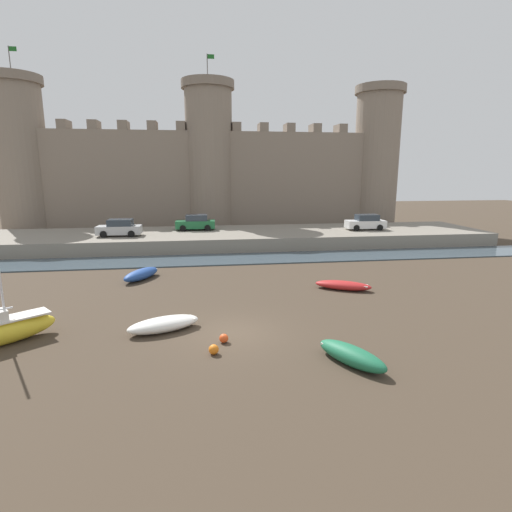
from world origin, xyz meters
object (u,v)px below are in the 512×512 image
rowboat_foreground_centre (141,274)px  mooring_buoy_mid_mud (224,338)px  sailboat_midflat_centre (0,330)px  car_quay_centre_west (196,223)px  rowboat_near_channel_left (164,324)px  rowboat_foreground_left (343,285)px  rowboat_near_channel_right (351,355)px  car_quay_east (366,222)px  mooring_buoy_near_shore (214,350)px  car_quay_centre_east (119,228)px

rowboat_foreground_centre → mooring_buoy_mid_mud: rowboat_foreground_centre is taller
sailboat_midflat_centre → car_quay_centre_west: (8.30, 24.83, 1.49)m
rowboat_near_channel_left → rowboat_foreground_left: bearing=26.3°
rowboat_foreground_centre → rowboat_near_channel_right: bearing=-55.0°
sailboat_midflat_centre → rowboat_near_channel_left: size_ratio=1.67×
rowboat_near_channel_left → car_quay_east: bearing=48.6°
mooring_buoy_near_shore → car_quay_east: size_ratio=0.10×
rowboat_near_channel_right → car_quay_centre_east: size_ratio=0.79×
rowboat_near_channel_right → sailboat_midflat_centre: bearing=165.0°
car_quay_centre_west → car_quay_centre_east: bearing=-156.4°
car_quay_east → mooring_buoy_near_shore: bearing=-124.6°
rowboat_near_channel_right → car_quay_east: (11.73, 26.38, 1.76)m
rowboat_near_channel_right → car_quay_centre_west: (-6.21, 28.72, 1.76)m
rowboat_near_channel_right → rowboat_near_channel_left: rowboat_near_channel_right is taller
mooring_buoy_mid_mud → car_quay_centre_east: (-8.58, 22.84, 1.95)m
sailboat_midflat_centre → car_quay_centre_west: size_ratio=1.47×
rowboat_foreground_centre → car_quay_centre_west: (3.74, 14.52, 1.76)m
rowboat_foreground_left → rowboat_near_channel_left: (-10.85, -5.37, 0.05)m
rowboat_near_channel_left → mooring_buoy_near_shore: rowboat_near_channel_left is taller
rowboat_foreground_centre → car_quay_east: size_ratio=0.85×
car_quay_centre_west → car_quay_centre_east: 7.88m
rowboat_near_channel_left → mooring_buoy_mid_mud: size_ratio=9.02×
rowboat_near_channel_left → car_quay_centre_west: (1.39, 24.26, 1.80)m
car_quay_east → car_quay_centre_west: bearing=172.6°
mooring_buoy_near_shore → car_quay_east: car_quay_east is taller
rowboat_near_channel_right → mooring_buoy_near_shore: size_ratio=7.73×
rowboat_foreground_left → rowboat_near_channel_left: rowboat_near_channel_left is taller
rowboat_near_channel_right → car_quay_centre_west: 29.43m
sailboat_midflat_centre → car_quay_centre_east: sailboat_midflat_centre is taller
mooring_buoy_near_shore → car_quay_east: 30.12m
car_quay_centre_east → rowboat_foreground_left: bearing=-43.3°
rowboat_near_channel_right → car_quay_east: size_ratio=0.79×
mooring_buoy_mid_mud → mooring_buoy_near_shore: (-0.49, -1.09, 0.01)m
car_quay_centre_east → car_quay_east: bearing=1.9°
rowboat_foreground_left → mooring_buoy_mid_mud: rowboat_foreground_left is taller
mooring_buoy_mid_mud → rowboat_near_channel_right: bearing=-29.4°
sailboat_midflat_centre → rowboat_near_channel_left: (6.91, 0.57, -0.31)m
sailboat_midflat_centre → rowboat_near_channel_right: bearing=-15.0°
rowboat_near_channel_left → car_quay_centre_east: bearing=105.4°
rowboat_near_channel_right → car_quay_centre_east: 28.93m
rowboat_near_channel_left → car_quay_centre_east: car_quay_centre_east is taller
rowboat_foreground_left → rowboat_foreground_centre: 13.92m
mooring_buoy_mid_mud → sailboat_midflat_centre: bearing=173.2°
mooring_buoy_mid_mud → car_quay_east: bearing=55.0°
rowboat_near_channel_right → car_quay_centre_east: bearing=117.7°
sailboat_midflat_centre → mooring_buoy_mid_mud: 9.74m
rowboat_foreground_left → car_quay_centre_west: size_ratio=0.88×
rowboat_foreground_left → rowboat_near_channel_right: (-3.26, -9.83, 0.09)m
mooring_buoy_mid_mud → rowboat_foreground_centre: bearing=114.0°
car_quay_centre_west → mooring_buoy_mid_mud: bearing=-87.0°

